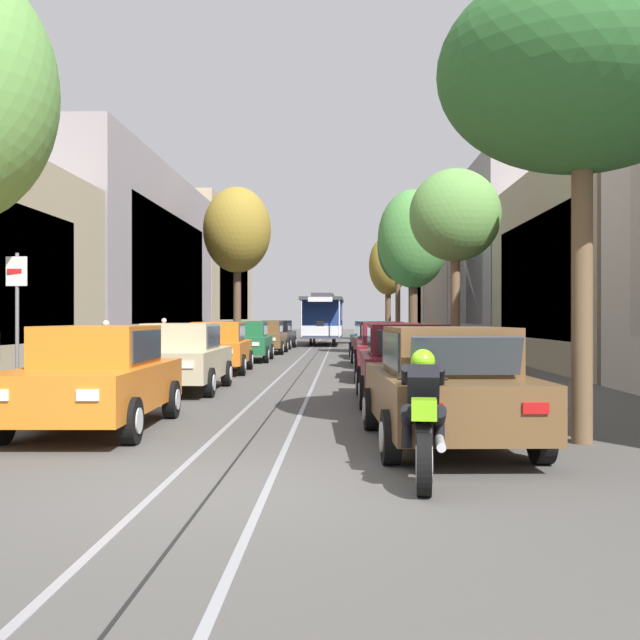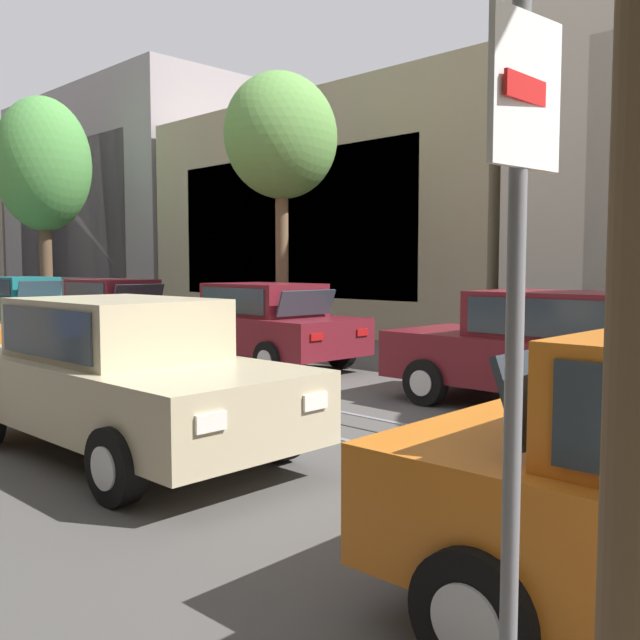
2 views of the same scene
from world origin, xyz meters
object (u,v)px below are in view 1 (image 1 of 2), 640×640
(street_tree_kerb_right_near, at_px, (582,72))
(parked_car_brown_near_right, at_px, (446,385))
(parked_car_maroon_mid_right, at_px, (389,350))
(street_tree_kerb_right_fourth, at_px, (398,247))
(parked_car_orange_mid_left, at_px, (218,347))
(parked_car_maroon_second_right, at_px, (406,363))
(parked_car_green_fourth_left, at_px, (247,341))
(parked_car_teal_fifth_right, at_px, (373,339))
(street_tree_kerb_right_second, at_px, (455,217))
(parked_car_orange_near_left, at_px, (97,377))
(cable_car_trolley, at_px, (323,319))
(street_sign_post, at_px, (17,317))
(street_tree_kerb_left_second, at_px, (237,231))
(parked_car_black_sixth_left, at_px, (276,334))
(parked_car_beige_second_left, at_px, (181,357))
(pedestrian_crossing_far, at_px, (164,336))
(parked_car_maroon_fourth_right, at_px, (380,343))
(street_tree_kerb_right_far, at_px, (388,266))
(parked_car_brown_fifth_left, at_px, (265,337))
(street_tree_kerb_right_mid, at_px, (413,240))
(pedestrian_on_left_pavement, at_px, (106,345))

(street_tree_kerb_right_near, bearing_deg, parked_car_brown_near_right, -173.51)
(parked_car_maroon_mid_right, relative_size, street_tree_kerb_right_fourth, 0.52)
(parked_car_orange_mid_left, bearing_deg, parked_car_maroon_second_right, -57.53)
(parked_car_brown_near_right, bearing_deg, parked_car_green_fourth_left, 104.85)
(parked_car_teal_fifth_right, height_order, street_tree_kerb_right_fourth, street_tree_kerb_right_fourth)
(parked_car_green_fourth_left, xyz_separation_m, street_tree_kerb_right_second, (7.24, -6.92, 3.98))
(parked_car_maroon_mid_right, relative_size, street_tree_kerb_right_second, 0.70)
(parked_car_orange_near_left, xyz_separation_m, cable_car_trolley, (2.48, 37.37, 0.86))
(parked_car_orange_mid_left, bearing_deg, street_sign_post, -97.01)
(parked_car_maroon_second_right, distance_m, street_tree_kerb_left_second, 27.64)
(parked_car_black_sixth_left, distance_m, street_tree_kerb_right_second, 21.00)
(parked_car_orange_near_left, relative_size, street_tree_kerb_right_fourth, 0.52)
(parked_car_maroon_mid_right, bearing_deg, parked_car_beige_second_left, -143.30)
(parked_car_maroon_mid_right, distance_m, street_tree_kerb_left_second, 22.16)
(parked_car_beige_second_left, bearing_deg, street_tree_kerb_right_second, 37.30)
(street_tree_kerb_right_second, distance_m, pedestrian_crossing_far, 14.36)
(parked_car_maroon_fourth_right, bearing_deg, street_tree_kerb_right_far, 86.04)
(parked_car_brown_fifth_left, distance_m, cable_car_trolley, 12.80)
(parked_car_maroon_mid_right, relative_size, street_tree_kerb_right_near, 0.68)
(parked_car_brown_fifth_left, bearing_deg, parked_car_maroon_fourth_right, -61.44)
(parked_car_maroon_second_right, distance_m, street_tree_kerb_right_near, 6.80)
(street_tree_kerb_right_mid, relative_size, cable_car_trolley, 0.84)
(parked_car_teal_fifth_right, bearing_deg, parked_car_orange_near_left, -103.61)
(parked_car_orange_mid_left, distance_m, street_tree_kerb_right_second, 8.36)
(parked_car_black_sixth_left, xyz_separation_m, parked_car_teal_fifth_right, (5.07, -9.85, 0.00))
(parked_car_beige_second_left, xyz_separation_m, street_sign_post, (-1.55, -5.26, 0.92))
(parked_car_black_sixth_left, bearing_deg, parked_car_green_fourth_left, -90.39)
(parked_car_maroon_mid_right, distance_m, street_tree_kerb_right_near, 11.80)
(cable_car_trolley, bearing_deg, street_tree_kerb_left_second, -121.71)
(parked_car_black_sixth_left, bearing_deg, street_tree_kerb_right_mid, -46.53)
(parked_car_green_fourth_left, bearing_deg, street_tree_kerb_right_far, 76.04)
(parked_car_brown_fifth_left, distance_m, street_tree_kerb_right_second, 15.68)
(pedestrian_on_left_pavement, bearing_deg, parked_car_maroon_mid_right, -0.26)
(parked_car_teal_fifth_right, distance_m, street_tree_kerb_right_second, 10.49)
(parked_car_maroon_fourth_right, height_order, street_sign_post, street_sign_post)
(parked_car_beige_second_left, xyz_separation_m, parked_car_green_fourth_left, (-0.07, 12.38, 0.00))
(cable_car_trolley, bearing_deg, street_tree_kerb_right_mid, -72.04)
(parked_car_orange_near_left, bearing_deg, cable_car_trolley, 86.21)
(parked_car_brown_fifth_left, relative_size, street_tree_kerb_right_fourth, 0.51)
(street_tree_kerb_right_near, bearing_deg, parked_car_brown_fifth_left, 105.11)
(parked_car_brown_fifth_left, distance_m, pedestrian_on_left_pavement, 15.32)
(parked_car_teal_fifth_right, height_order, street_tree_kerb_right_near, street_tree_kerb_right_near)
(parked_car_black_sixth_left, height_order, parked_car_maroon_second_right, same)
(parked_car_green_fourth_left, xyz_separation_m, pedestrian_crossing_far, (-3.69, 1.58, 0.17))
(parked_car_brown_near_right, relative_size, parked_car_teal_fifth_right, 1.00)
(parked_car_maroon_fourth_right, relative_size, street_tree_kerb_right_far, 0.53)
(parked_car_maroon_mid_right, relative_size, street_sign_post, 1.59)
(parked_car_orange_mid_left, xyz_separation_m, parked_car_maroon_second_right, (5.21, -8.19, 0.00))
(parked_car_black_sixth_left, xyz_separation_m, parked_car_brown_near_right, (5.13, -32.07, 0.00))
(parked_car_maroon_fourth_right, distance_m, street_tree_kerb_right_near, 17.22)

